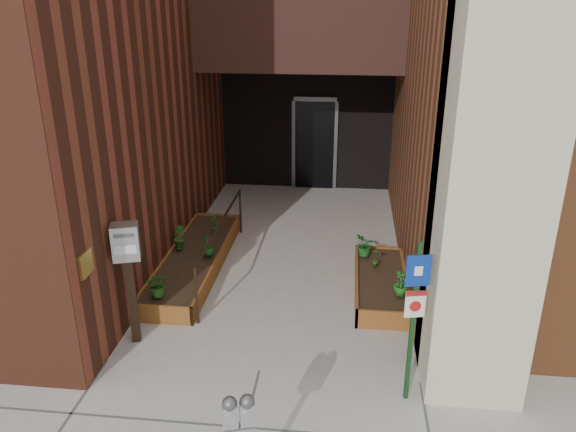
% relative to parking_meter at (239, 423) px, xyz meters
% --- Properties ---
extents(ground, '(80.00, 80.00, 0.00)m').
position_rel_parking_meter_xyz_m(ground, '(-0.16, 2.01, -0.98)').
color(ground, '#9E9991').
rests_on(ground, ground).
extents(planter_left, '(0.90, 3.60, 0.30)m').
position_rel_parking_meter_xyz_m(planter_left, '(-1.71, 4.71, -0.85)').
color(planter_left, brown).
rests_on(planter_left, ground).
extents(planter_right, '(0.80, 2.20, 0.30)m').
position_rel_parking_meter_xyz_m(planter_right, '(1.44, 4.21, -0.85)').
color(planter_right, brown).
rests_on(planter_right, ground).
extents(handrail, '(0.04, 3.34, 0.90)m').
position_rel_parking_meter_xyz_m(handrail, '(-1.21, 4.66, -0.24)').
color(handrail, black).
rests_on(handrail, ground).
extents(parking_meter, '(0.30, 0.18, 1.27)m').
position_rel_parking_meter_xyz_m(parking_meter, '(0.00, 0.00, 0.00)').
color(parking_meter, '#ABABAE').
rests_on(parking_meter, ground).
extents(sign_post, '(0.27, 0.09, 2.01)m').
position_rel_parking_meter_xyz_m(sign_post, '(1.63, 1.69, 0.25)').
color(sign_post, '#143918').
rests_on(sign_post, ground).
extents(payment_dropbox, '(0.40, 0.34, 1.72)m').
position_rel_parking_meter_xyz_m(payment_dropbox, '(-1.94, 2.49, 0.26)').
color(payment_dropbox, black).
rests_on(payment_dropbox, ground).
extents(shrub_left_a, '(0.44, 0.44, 0.38)m').
position_rel_parking_meter_xyz_m(shrub_left_a, '(-1.83, 3.20, -0.49)').
color(shrub_left_a, '#26631C').
rests_on(shrub_left_a, planter_left).
extents(shrub_left_b, '(0.31, 0.31, 0.41)m').
position_rel_parking_meter_xyz_m(shrub_left_b, '(-2.01, 4.83, -0.48)').
color(shrub_left_b, '#285D1A').
rests_on(shrub_left_b, planter_left).
extents(shrub_left_c, '(0.28, 0.28, 0.38)m').
position_rel_parking_meter_xyz_m(shrub_left_c, '(-1.45, 4.61, -0.49)').
color(shrub_left_c, '#165017').
rests_on(shrub_left_c, planter_left).
extents(shrub_left_d, '(0.25, 0.25, 0.38)m').
position_rel_parking_meter_xyz_m(shrub_left_d, '(-1.56, 5.57, -0.49)').
color(shrub_left_d, '#215518').
rests_on(shrub_left_d, planter_left).
extents(shrub_right_a, '(0.29, 0.29, 0.38)m').
position_rel_parking_meter_xyz_m(shrub_right_a, '(1.69, 3.61, -0.50)').
color(shrub_right_a, '#20601B').
rests_on(shrub_right_a, planter_right).
extents(shrub_right_b, '(0.22, 0.22, 0.31)m').
position_rel_parking_meter_xyz_m(shrub_right_b, '(1.35, 4.50, -0.53)').
color(shrub_right_b, '#235618').
rests_on(shrub_right_b, planter_right).
extents(shrub_right_c, '(0.37, 0.37, 0.38)m').
position_rel_parking_meter_xyz_m(shrub_right_c, '(1.19, 4.88, -0.49)').
color(shrub_right_c, '#1B5F1C').
rests_on(shrub_right_c, planter_right).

